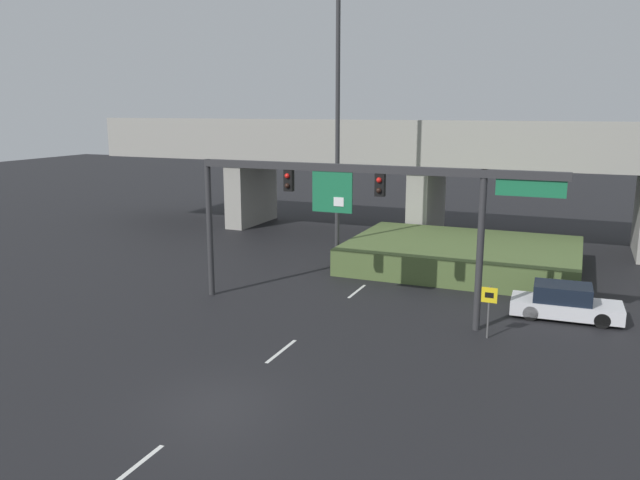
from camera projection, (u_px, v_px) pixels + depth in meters
ground_plane at (216, 403)px, 19.00m from camera, size 160.00×160.00×0.00m
lane_markings at (357, 291)px, 30.55m from camera, size 0.14×35.76×0.01m
signal_gantry at (356, 195)px, 26.14m from camera, size 15.81×0.44×6.50m
speed_limit_sign at (489, 304)px, 24.04m from camera, size 0.60×0.11×2.11m
highway_light_pole_near at (338, 102)px, 33.52m from camera, size 0.70×0.36×17.51m
overpass_bridge at (428, 155)px, 42.10m from camera, size 48.30×7.23×8.07m
grass_embankment at (462, 255)px, 34.86m from camera, size 12.35×8.95×1.45m
parked_sedan_near_right at (565, 303)px, 26.52m from camera, size 4.55×2.01×1.48m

